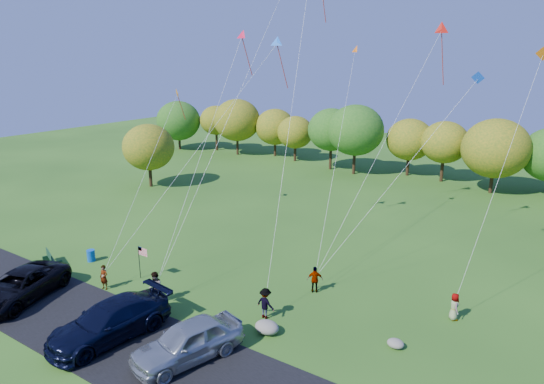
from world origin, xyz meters
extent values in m
plane|color=#285217|center=(0.00, 0.00, 0.00)|extent=(140.00, 140.00, 0.00)
cube|color=black|center=(0.00, -4.00, 0.03)|extent=(44.00, 6.00, 0.06)
cylinder|color=#342113|center=(-35.39, 39.43, 1.44)|extent=(0.36, 0.36, 2.88)
ellipsoid|color=#385D17|center=(-35.39, 39.43, 4.86)|extent=(6.11, 6.11, 5.50)
cylinder|color=#342113|center=(-29.29, 38.65, 1.43)|extent=(0.36, 0.36, 2.85)
ellipsoid|color=#385D17|center=(-29.29, 38.65, 5.16)|extent=(7.08, 7.08, 6.37)
cylinder|color=#342113|center=(-25.25, 37.15, 1.25)|extent=(0.36, 0.36, 2.50)
ellipsoid|color=#385D17|center=(-25.25, 37.15, 4.69)|extent=(6.73, 6.73, 6.05)
cylinder|color=#342113|center=(-20.43, 39.37, 1.12)|extent=(0.36, 0.36, 2.23)
ellipsoid|color=#385D17|center=(-20.43, 39.37, 3.86)|extent=(5.01, 5.01, 4.51)
cylinder|color=#342113|center=(-15.34, 38.17, 1.26)|extent=(0.36, 0.36, 2.52)
ellipsoid|color=#385D17|center=(-15.34, 38.17, 4.72)|extent=(6.77, 6.77, 6.09)
cylinder|color=#342113|center=(-9.22, 37.21, 1.40)|extent=(0.36, 0.36, 2.80)
ellipsoid|color=#205D18|center=(-9.22, 37.21, 4.59)|extent=(5.50, 5.50, 4.95)
cylinder|color=#342113|center=(-5.50, 39.35, 1.14)|extent=(0.36, 0.36, 2.28)
ellipsoid|color=#385D17|center=(-5.50, 39.35, 4.03)|extent=(5.39, 5.39, 4.85)
cylinder|color=#342113|center=(-0.34, 38.60, 1.46)|extent=(0.36, 0.36, 2.92)
ellipsoid|color=#205D18|center=(-0.34, 38.60, 4.70)|extent=(5.46, 5.46, 4.91)
cylinder|color=#342113|center=(5.72, 39.17, 1.38)|extent=(0.36, 0.36, 2.76)
ellipsoid|color=#205D18|center=(5.72, 39.17, 4.37)|extent=(4.97, 4.97, 4.47)
cylinder|color=#342113|center=(9.66, 39.75, 1.15)|extent=(0.36, 0.36, 2.29)
ellipsoid|color=#205D18|center=(9.66, 39.75, 4.58)|extent=(7.04, 7.04, 6.34)
cylinder|color=#342113|center=(-22.00, 18.00, 1.30)|extent=(0.36, 0.36, 2.60)
ellipsoid|color=#385D17|center=(-22.00, 18.00, 4.42)|extent=(5.60, 5.60, 5.04)
imported|color=black|center=(-8.59, -4.52, 0.93)|extent=(4.58, 6.81, 1.73)
imported|color=black|center=(-0.84, -4.17, 1.00)|extent=(3.44, 6.75, 1.88)
imported|color=#A6ABB1|center=(3.72, -3.29, 1.00)|extent=(3.66, 5.90, 1.87)
imported|color=#4C4C59|center=(-5.68, -0.80, 0.79)|extent=(0.63, 0.46, 1.58)
imported|color=#4C4C59|center=(-1.70, -0.27, 0.97)|extent=(1.20, 1.15, 1.95)
imported|color=#4C4C59|center=(4.58, 1.93, 0.88)|extent=(1.19, 0.74, 1.76)
imported|color=#4C4C59|center=(5.36, 6.12, 0.84)|extent=(1.05, 0.85, 1.67)
imported|color=#4C4C59|center=(13.24, 7.55, 0.77)|extent=(0.83, 0.90, 1.55)
cube|color=#143721|center=(-11.84, -0.41, 0.43)|extent=(1.74, 0.78, 0.06)
cube|color=#143721|center=(-11.84, -0.59, 0.73)|extent=(1.72, 0.73, 0.56)
cube|color=#143721|center=(-12.60, -0.41, 0.21)|extent=(0.24, 0.45, 0.43)
cube|color=#143721|center=(-11.08, -0.41, 0.21)|extent=(0.24, 0.45, 0.43)
cylinder|color=#0C49B5|center=(-10.03, 1.42, 0.41)|extent=(0.55, 0.55, 0.83)
cylinder|color=black|center=(-5.06, 1.51, 1.11)|extent=(0.05, 0.05, 2.23)
cube|color=red|center=(-4.66, 1.51, 1.92)|extent=(0.80, 0.54, 0.02)
cube|color=navy|center=(-4.90, 1.52, 2.08)|extent=(0.32, 0.02, 0.25)
ellipsoid|color=gray|center=(5.51, 0.72, 0.33)|extent=(1.34, 1.05, 0.67)
ellipsoid|color=gray|center=(11.56, 3.19, 0.22)|extent=(0.85, 0.71, 0.45)
cone|color=blue|center=(-1.22, 11.81, 14.90)|extent=(1.07, 0.77, 0.87)
cone|color=orange|center=(2.54, 16.65, 14.43)|extent=(0.81, 0.66, 0.68)
cone|color=red|center=(8.82, 16.26, 15.68)|extent=(1.08, 0.73, 0.99)
cube|color=#B9590D|center=(15.32, 12.05, 14.09)|extent=(0.75, 0.29, 0.73)
cube|color=orange|center=(-11.21, 11.92, 10.98)|extent=(0.66, 0.48, 0.77)
cube|color=blue|center=(12.01, 13.21, 12.75)|extent=(0.78, 0.31, 0.74)
cone|color=#F1113A|center=(-3.14, 10.30, 15.36)|extent=(0.90, 0.50, 0.79)
camera|label=1|loc=(18.22, -17.75, 13.96)|focal=32.00mm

